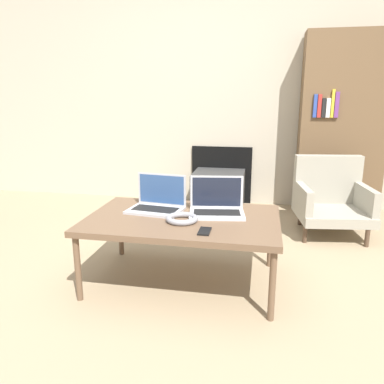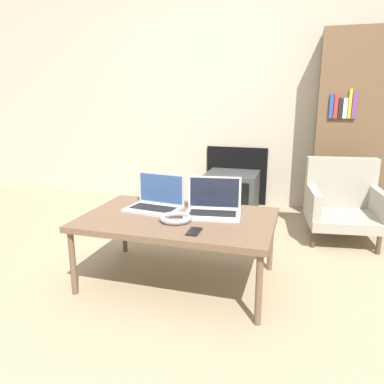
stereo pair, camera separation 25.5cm
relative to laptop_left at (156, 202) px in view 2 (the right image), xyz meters
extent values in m
plane|color=#998466|center=(0.19, -0.37, -0.48)|extent=(14.00, 14.00, 0.00)
cube|color=#B7AD99|center=(0.19, 1.83, 0.82)|extent=(7.00, 0.06, 2.60)
cube|color=black|center=(0.22, 1.79, -0.17)|extent=(0.66, 0.03, 0.62)
cube|color=brown|center=(0.19, -0.12, -0.07)|extent=(1.17, 0.74, 0.04)
cylinder|color=brown|center=(-0.35, -0.45, -0.28)|extent=(0.04, 0.04, 0.39)
cylinder|color=brown|center=(0.74, -0.45, -0.28)|extent=(0.04, 0.04, 0.39)
cylinder|color=brown|center=(-0.35, 0.21, -0.28)|extent=(0.04, 0.04, 0.39)
cylinder|color=brown|center=(0.74, 0.21, -0.28)|extent=(0.04, 0.04, 0.39)
cube|color=#B2B2B7|center=(-0.01, -0.04, -0.04)|extent=(0.37, 0.28, 0.02)
cube|color=black|center=(-0.01, -0.04, -0.03)|extent=(0.30, 0.17, 0.00)
cube|color=#B2B2B7|center=(0.01, 0.07, 0.07)|extent=(0.34, 0.05, 0.21)
cube|color=#2D4C7F|center=(0.01, 0.07, 0.07)|extent=(0.31, 0.04, 0.19)
cube|color=silver|center=(0.39, -0.04, -0.04)|extent=(0.37, 0.28, 0.02)
cube|color=black|center=(0.39, -0.04, -0.03)|extent=(0.30, 0.17, 0.00)
cube|color=silver|center=(0.38, 0.07, 0.07)|extent=(0.34, 0.06, 0.21)
cube|color=black|center=(0.38, 0.07, 0.07)|extent=(0.31, 0.05, 0.19)
torus|color=gray|center=(0.21, -0.20, -0.03)|extent=(0.19, 0.19, 0.03)
cube|color=black|center=(0.36, -0.35, -0.04)|extent=(0.06, 0.12, 0.01)
cube|color=#383838|center=(0.22, 1.53, -0.29)|extent=(0.52, 0.49, 0.39)
cube|color=black|center=(0.22, 1.28, -0.29)|extent=(0.43, 0.01, 0.30)
cube|color=gray|center=(1.26, 0.92, -0.29)|extent=(0.64, 0.62, 0.08)
cube|color=gray|center=(1.23, 1.15, -0.04)|extent=(0.58, 0.17, 0.42)
cube|color=gray|center=(1.00, 0.89, -0.15)|extent=(0.12, 0.49, 0.20)
cube|color=gray|center=(1.51, 0.96, -0.15)|extent=(0.12, 0.49, 0.20)
cylinder|color=#4C3828|center=(1.02, 0.70, -0.41)|extent=(0.04, 0.04, 0.15)
cylinder|color=#4C3828|center=(1.49, 0.70, -0.41)|extent=(0.04, 0.04, 0.15)
cylinder|color=#4C3828|center=(1.02, 1.15, -0.41)|extent=(0.04, 0.04, 0.15)
cylinder|color=#4C3828|center=(1.49, 1.15, -0.41)|extent=(0.04, 0.04, 0.15)
cube|color=brown|center=(1.40, 1.63, 0.39)|extent=(0.79, 0.30, 1.74)
cube|color=#2D479E|center=(1.12, 1.47, 0.58)|extent=(0.03, 0.02, 0.21)
cube|color=#B22D28|center=(1.15, 1.47, 0.58)|extent=(0.03, 0.02, 0.21)
cube|color=black|center=(1.19, 1.47, 0.57)|extent=(0.03, 0.02, 0.18)
cube|color=silver|center=(1.23, 1.47, 0.57)|extent=(0.04, 0.02, 0.18)
cube|color=gold|center=(1.27, 1.47, 0.60)|extent=(0.03, 0.02, 0.25)
cube|color=#6B387F|center=(1.31, 1.47, 0.59)|extent=(0.04, 0.02, 0.23)
camera|label=1|loc=(0.66, -2.25, 0.67)|focal=35.00mm
camera|label=2|loc=(0.90, -2.19, 0.67)|focal=35.00mm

